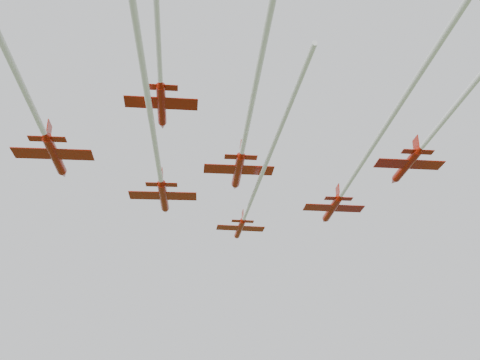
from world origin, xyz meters
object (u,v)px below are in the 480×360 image
(jet_row2_right, at_px, (358,169))
(jet_row3_right, at_px, (448,115))
(jet_row2_left, at_px, (154,138))
(jet_row3_left, at_px, (21,82))
(jet_row3_mid, at_px, (245,136))
(jet_lead, at_px, (253,195))
(jet_row4_left, at_px, (157,8))

(jet_row2_right, height_order, jet_row3_right, jet_row3_right)
(jet_row2_left, xyz_separation_m, jet_row3_left, (-6.97, -15.32, 0.08))
(jet_row3_mid, distance_m, jet_row3_right, 23.72)
(jet_lead, distance_m, jet_row2_right, 16.24)
(jet_row3_left, height_order, jet_row3_right, jet_row3_right)
(jet_row3_right, bearing_deg, jet_row4_left, -153.55)
(jet_row2_left, bearing_deg, jet_row4_left, -85.39)
(jet_row3_left, distance_m, jet_row4_left, 18.16)
(jet_row3_left, bearing_deg, jet_row2_left, 40.82)
(jet_lead, distance_m, jet_row3_left, 37.07)
(jet_row4_left, bearing_deg, jet_lead, 71.53)
(jet_lead, xyz_separation_m, jet_row2_left, (-5.61, -19.54, 0.54))
(jet_row3_left, relative_size, jet_row4_left, 1.12)
(jet_row4_left, bearing_deg, jet_row2_left, 92.51)
(jet_row3_right, distance_m, jet_row4_left, 36.71)
(jet_row3_mid, height_order, jet_row3_right, jet_row3_right)
(jet_row2_right, xyz_separation_m, jet_row3_right, (11.67, -6.23, 2.19))
(jet_row2_right, xyz_separation_m, jet_row3_left, (-28.32, -30.85, 0.70))
(jet_row2_right, relative_size, jet_row3_mid, 1.20)
(jet_lead, bearing_deg, jet_row2_right, -42.35)
(jet_row2_right, xyz_separation_m, jet_row4_left, (-10.73, -35.30, 1.39))
(jet_row3_right, xyz_separation_m, jet_row4_left, (-22.40, -29.07, -0.80))
(jet_row2_left, bearing_deg, jet_row2_right, 12.40)
(jet_row2_right, xyz_separation_m, jet_row3_mid, (-11.60, -10.77, 1.47))
(jet_lead, bearing_deg, jet_row3_left, -137.91)
(jet_row2_right, distance_m, jet_row3_left, 41.89)
(jet_lead, distance_m, jet_row3_right, 29.34)
(jet_row2_left, distance_m, jet_row3_left, 16.84)
(jet_lead, distance_m, jet_row3_mid, 15.41)
(jet_row3_left, relative_size, jet_row3_mid, 1.38)
(jet_row2_left, distance_m, jet_row4_left, 22.45)
(jet_row2_left, relative_size, jet_row4_left, 1.19)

